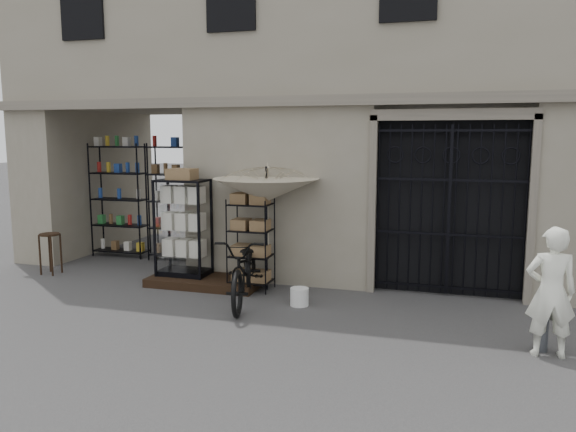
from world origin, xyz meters
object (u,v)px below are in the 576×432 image
(display_cabinet, at_px, (183,233))
(wire_rack, at_px, (251,245))
(steel_bollard, at_px, (543,321))
(shopkeeper, at_px, (546,356))
(white_bucket, at_px, (299,297))
(bicycle, at_px, (246,303))
(market_umbrella, at_px, (266,184))
(wooden_stool, at_px, (50,253))

(display_cabinet, height_order, wire_rack, display_cabinet)
(wire_rack, height_order, steel_bollard, wire_rack)
(shopkeeper, bearing_deg, white_bucket, -23.54)
(bicycle, relative_size, steel_bollard, 2.68)
(market_umbrella, distance_m, steel_bollard, 4.75)
(market_umbrella, height_order, steel_bollard, market_umbrella)
(white_bucket, bearing_deg, bicycle, -170.61)
(market_umbrella, bearing_deg, white_bucket, -42.36)
(market_umbrella, bearing_deg, display_cabinet, -179.93)
(market_umbrella, relative_size, shopkeeper, 1.60)
(display_cabinet, relative_size, market_umbrella, 0.73)
(bicycle, bearing_deg, wooden_stool, 158.19)
(white_bucket, height_order, shopkeeper, white_bucket)
(bicycle, relative_size, shopkeeper, 1.31)
(bicycle, distance_m, wooden_stool, 4.39)
(display_cabinet, bearing_deg, steel_bollard, -20.89)
(wire_rack, xyz_separation_m, wooden_stool, (-4.11, -0.08, -0.36))
(bicycle, xyz_separation_m, shopkeeper, (4.31, -0.95, 0.00))
(market_umbrella, distance_m, bicycle, 2.05)
(bicycle, xyz_separation_m, steel_bollard, (4.26, -0.81, 0.39))
(wooden_stool, bearing_deg, market_umbrella, 1.92)
(steel_bollard, bearing_deg, bicycle, 169.29)
(market_umbrella, bearing_deg, wire_rack, -166.96)
(white_bucket, distance_m, shopkeeper, 3.62)
(display_cabinet, xyz_separation_m, market_umbrella, (1.59, 0.00, 0.92))
(white_bucket, bearing_deg, display_cabinet, 163.18)
(white_bucket, relative_size, bicycle, 0.14)
(display_cabinet, height_order, white_bucket, display_cabinet)
(shopkeeper, bearing_deg, bicycle, -18.42)
(wire_rack, distance_m, steel_bollard, 4.76)
(white_bucket, xyz_separation_m, wooden_stool, (-5.17, 0.57, 0.28))
(display_cabinet, distance_m, market_umbrella, 1.84)
(display_cabinet, relative_size, wire_rack, 1.18)
(display_cabinet, xyz_separation_m, white_bucket, (2.38, -0.72, -0.79))
(white_bucket, distance_m, bicycle, 0.88)
(white_bucket, bearing_deg, market_umbrella, 137.64)
(display_cabinet, relative_size, shopkeeper, 1.17)
(market_umbrella, relative_size, bicycle, 1.22)
(shopkeeper, bearing_deg, market_umbrella, -29.11)
(wire_rack, relative_size, wooden_stool, 2.00)
(wooden_stool, distance_m, steel_bollard, 8.71)
(wooden_stool, distance_m, shopkeeper, 8.79)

